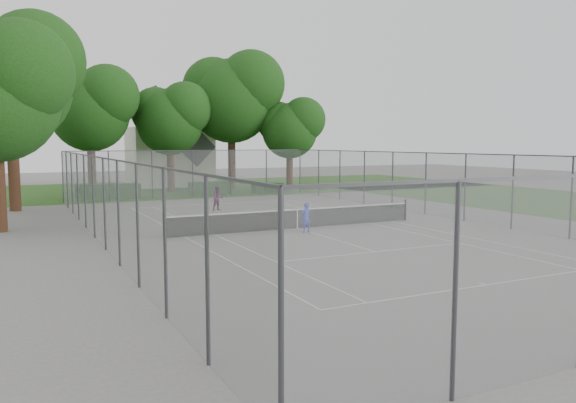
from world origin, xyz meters
name	(u,v)px	position (x,y,z in m)	size (l,w,h in m)	color
ground	(297,229)	(0.00, 0.00, 0.00)	(120.00, 120.00, 0.00)	slate
grass_far	(164,189)	(0.00, 26.00, 0.00)	(60.00, 20.00, 0.00)	#234C15
court_markings	(297,228)	(0.00, 0.00, 0.01)	(11.03, 23.83, 0.01)	silver
tennis_net	(297,218)	(0.00, 0.00, 0.51)	(12.87, 0.10, 1.10)	black
perimeter_fence	(297,191)	(0.00, 0.00, 1.81)	(18.08, 34.08, 3.52)	#38383D
tree_far_left	(91,106)	(-6.30, 22.88, 6.93)	(7.02, 6.41, 10.09)	#3A2015
tree_far_midleft	(171,116)	(-0.05, 22.78, 6.23)	(6.31, 5.76, 9.07)	#3A2015
tree_far_midright	(233,94)	(5.50, 23.01, 8.27)	(8.37, 7.64, 12.03)	#3A2015
tree_far_right	(291,126)	(9.98, 20.68, 5.50)	(5.57, 5.09, 8.01)	#3A2015
tree_side_back	(11,75)	(-11.85, 13.58, 8.01)	(8.11, 7.40, 11.66)	#3A2015
hedge_left	(109,191)	(-5.84, 18.55, 0.55)	(4.41, 1.32, 1.10)	#174014
hedge_mid	(210,188)	(1.79, 18.41, 0.52)	(3.28, 0.94, 1.03)	#174014
hedge_right	(268,188)	(6.82, 18.53, 0.38)	(2.56, 0.94, 0.77)	#174014
house	(169,147)	(1.37, 28.98, 3.65)	(7.29, 5.65, 9.07)	white
girl_player	(306,217)	(-0.18, -1.20, 0.69)	(0.50, 0.33, 1.37)	#3441C3
woman_player	(218,198)	(-0.97, 8.60, 0.72)	(0.70, 0.54, 1.44)	#67225B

